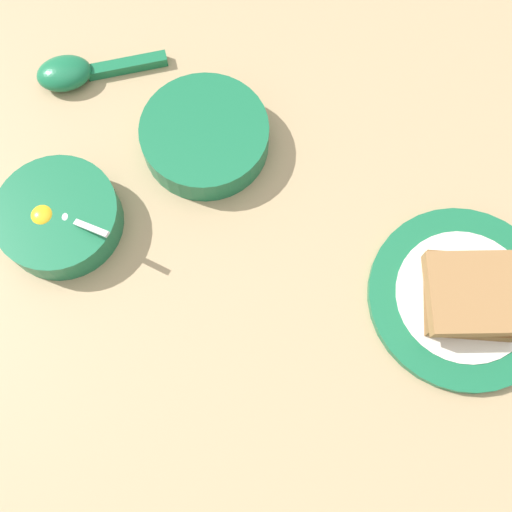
# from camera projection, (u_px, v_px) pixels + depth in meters

# --- Properties ---
(ground_plane) EXTENTS (3.00, 3.00, 0.00)m
(ground_plane) POSITION_uv_depth(u_px,v_px,m) (249.00, 196.00, 0.73)
(ground_plane) COLOR tan
(egg_bowl) EXTENTS (0.14, 0.14, 0.07)m
(egg_bowl) POSITION_uv_depth(u_px,v_px,m) (56.00, 217.00, 0.70)
(egg_bowl) COLOR #196B42
(egg_bowl) RESTS_ON ground_plane
(toast_plate) EXTENTS (0.22, 0.22, 0.01)m
(toast_plate) POSITION_uv_depth(u_px,v_px,m) (460.00, 297.00, 0.68)
(toast_plate) COLOR #196B42
(toast_plate) RESTS_ON ground_plane
(toast_sandwich) EXTENTS (0.10, 0.10, 0.04)m
(toast_sandwich) POSITION_uv_depth(u_px,v_px,m) (467.00, 295.00, 0.66)
(toast_sandwich) COLOR brown
(toast_sandwich) RESTS_ON toast_plate
(soup_spoon) EXTENTS (0.07, 0.17, 0.03)m
(soup_spoon) POSITION_uv_depth(u_px,v_px,m) (73.00, 72.00, 0.77)
(soup_spoon) COLOR #196B42
(soup_spoon) RESTS_ON ground_plane
(congee_bowl) EXTENTS (0.16, 0.16, 0.04)m
(congee_bowl) POSITION_uv_depth(u_px,v_px,m) (202.00, 136.00, 0.73)
(congee_bowl) COLOR #196B42
(congee_bowl) RESTS_ON ground_plane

